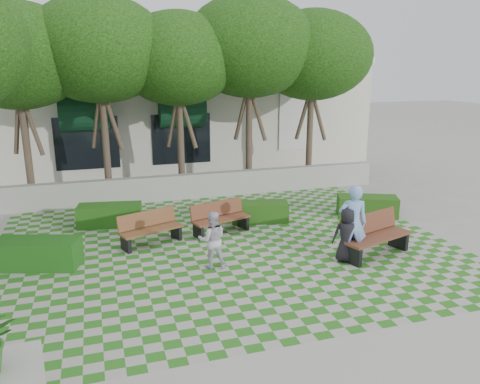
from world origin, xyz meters
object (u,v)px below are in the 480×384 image
object	(u,v)px
bench_east	(374,236)
hedge_west	(37,254)
bench_mid	(220,218)
person_dark	(346,235)
person_white	(212,240)
bench_west	(150,229)
person_blue	(353,223)
hedge_east	(367,206)
hedge_midleft	(110,215)
hedge_midright	(259,212)

from	to	relation	value
bench_east	hedge_west	distance (m)	8.41
bench_mid	hedge_west	size ratio (longest dim) A/B	0.92
person_dark	bench_mid	bearing A→B (deg)	-36.33
hedge_west	person_white	world-z (taller)	person_white
bench_mid	hedge_west	world-z (taller)	bench_mid
bench_mid	bench_west	world-z (taller)	bench_mid
person_blue	hedge_east	bearing A→B (deg)	-109.45
hedge_west	person_white	xyz separation A→B (m)	(4.05, -1.27, 0.36)
bench_west	hedge_west	world-z (taller)	bench_west
bench_mid	hedge_midleft	bearing A→B (deg)	135.31
hedge_midleft	person_blue	size ratio (longest dim) A/B	0.96
hedge_east	hedge_west	bearing A→B (deg)	-173.61
hedge_midleft	person_blue	xyz separation A→B (m)	(5.68, -4.53, 0.65)
bench_mid	person_blue	size ratio (longest dim) A/B	0.94
hedge_midright	hedge_midleft	bearing A→B (deg)	167.54
bench_west	person_dark	xyz separation A→B (m)	(4.52, -2.62, 0.26)
hedge_west	bench_west	bearing A→B (deg)	14.18
hedge_midright	person_white	distance (m)	3.71
person_blue	bench_east	bearing A→B (deg)	-152.79
hedge_midleft	person_dark	distance (m)	7.16
hedge_midright	bench_west	bearing A→B (deg)	-165.01
bench_mid	person_dark	distance (m)	3.83
person_white	person_blue	bearing A→B (deg)	179.34
bench_west	hedge_midright	world-z (taller)	bench_west
hedge_midright	hedge_midleft	world-z (taller)	hedge_midleft
hedge_east	hedge_west	size ratio (longest dim) A/B	0.95
hedge_midright	person_blue	size ratio (longest dim) A/B	0.90
bench_mid	person_blue	xyz separation A→B (m)	(2.63, -2.90, 0.54)
bench_west	hedge_west	size ratio (longest dim) A/B	0.91
bench_east	hedge_east	bearing A→B (deg)	43.12
bench_east	hedge_midright	size ratio (longest dim) A/B	1.22
bench_west	person_white	world-z (taller)	person_white
hedge_midleft	person_dark	bearing A→B (deg)	-39.54
bench_west	hedge_midright	bearing A→B (deg)	-5.86
bench_west	hedge_west	bearing A→B (deg)	173.33
hedge_east	hedge_midleft	distance (m)	8.17
hedge_midright	person_blue	xyz separation A→B (m)	(1.18, -3.53, 0.67)
bench_mid	hedge_east	bearing A→B (deg)	-15.63
hedge_midleft	person_white	bearing A→B (deg)	-60.16
hedge_midleft	bench_mid	bearing A→B (deg)	-28.05
bench_west	person_white	bearing A→B (deg)	-78.66
hedge_east	hedge_midright	size ratio (longest dim) A/B	1.07
hedge_west	person_dark	bearing A→B (deg)	-14.62
bench_mid	hedge_midright	bearing A→B (deg)	7.02
hedge_west	person_blue	distance (m)	7.75
person_dark	person_white	bearing A→B (deg)	2.53
bench_east	bench_mid	xyz separation A→B (m)	(-3.35, 2.79, -0.08)
hedge_west	person_white	size ratio (longest dim) A/B	1.41
bench_mid	person_blue	world-z (taller)	person_blue
hedge_east	hedge_midleft	bearing A→B (deg)	169.14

